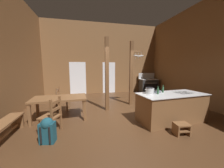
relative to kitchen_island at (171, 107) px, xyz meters
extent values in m
cube|color=#4C301C|center=(-1.43, 0.64, -0.50)|extent=(8.15, 9.27, 0.10)
cube|color=brown|center=(-1.43, 4.95, 1.81)|extent=(8.15, 0.14, 4.53)
cube|color=brown|center=(2.32, 0.64, 1.81)|extent=(0.14, 9.27, 4.53)
cube|color=white|center=(-3.08, 4.87, 0.57)|extent=(1.00, 0.01, 2.05)
cube|color=white|center=(-1.06, 4.87, 0.57)|extent=(0.84, 0.01, 2.05)
cube|color=brown|center=(0.00, 0.00, -0.01)|extent=(2.17, 1.08, 0.88)
cube|color=silver|center=(0.00, 0.00, 0.44)|extent=(2.24, 1.15, 0.02)
cube|color=black|center=(0.47, 0.04, 0.45)|extent=(0.55, 0.44, 0.00)
cube|color=black|center=(-0.04, 0.43, -0.40)|extent=(1.99, 0.21, 0.10)
cube|color=#2D2D2D|center=(1.56, 4.30, 0.00)|extent=(1.16, 0.85, 0.90)
cube|color=black|center=(1.52, 3.92, -0.03)|extent=(0.93, 0.09, 0.52)
cylinder|color=silver|center=(1.52, 3.89, 0.25)|extent=(0.82, 0.10, 0.02)
cube|color=silver|center=(1.56, 4.30, 0.46)|extent=(1.21, 0.90, 0.03)
cube|color=silver|center=(1.59, 4.66, 0.67)|extent=(1.14, 0.14, 0.40)
cylinder|color=black|center=(1.79, 4.12, 0.48)|extent=(0.22, 0.22, 0.01)
cylinder|color=black|center=(1.30, 4.17, 0.48)|extent=(0.22, 0.22, 0.01)
cylinder|color=black|center=(1.82, 4.43, 0.48)|extent=(0.22, 0.22, 0.01)
cylinder|color=black|center=(1.32, 4.47, 0.48)|extent=(0.22, 0.22, 0.01)
cylinder|color=black|center=(1.85, 3.87, 0.37)|extent=(0.05, 0.03, 0.04)
cylinder|color=black|center=(1.63, 3.89, 0.37)|extent=(0.05, 0.03, 0.04)
cylinder|color=black|center=(1.41, 3.91, 0.37)|extent=(0.05, 0.03, 0.04)
cylinder|color=black|center=(1.19, 3.93, 0.37)|extent=(0.05, 0.03, 0.04)
cube|color=brown|center=(-0.60, 2.01, 0.99)|extent=(0.15, 0.15, 2.88)
cube|color=brown|center=(-0.37, 2.00, 1.99)|extent=(0.60, 0.12, 0.06)
cylinder|color=silver|center=(-0.41, 2.00, 1.90)|extent=(0.01, 0.01, 0.17)
cylinder|color=silver|center=(-0.41, 2.00, 1.80)|extent=(0.21, 0.21, 0.04)
cylinder|color=silver|center=(-0.41, 2.00, 1.72)|extent=(0.02, 0.02, 0.14)
cylinder|color=silver|center=(-0.27, 1.99, 1.89)|extent=(0.01, 0.01, 0.19)
cylinder|color=silver|center=(-0.27, 1.99, 1.78)|extent=(0.23, 0.23, 0.04)
cylinder|color=silver|center=(-0.27, 1.99, 1.70)|extent=(0.02, 0.02, 0.14)
cylinder|color=silver|center=(-0.14, 1.98, 1.90)|extent=(0.01, 0.01, 0.17)
cylinder|color=silver|center=(-0.14, 1.98, 1.79)|extent=(0.21, 0.21, 0.04)
cylinder|color=silver|center=(-0.14, 1.98, 1.71)|extent=(0.02, 0.02, 0.14)
cube|color=brown|center=(-1.82, 1.49, 0.99)|extent=(0.14, 0.14, 2.88)
cube|color=brown|center=(-0.29, -0.81, -0.17)|extent=(0.39, 0.32, 0.04)
cube|color=brown|center=(-0.45, -0.79, -0.32)|extent=(0.07, 0.28, 0.26)
cube|color=brown|center=(-0.13, -0.82, -0.32)|extent=(0.07, 0.28, 0.26)
cube|color=brown|center=(-0.29, -0.81, -0.32)|extent=(0.35, 0.31, 0.03)
cube|color=brown|center=(-3.52, 0.98, 0.26)|extent=(1.74, 0.98, 0.06)
cube|color=brown|center=(-4.33, 1.32, -0.11)|extent=(0.08, 0.08, 0.68)
cube|color=brown|center=(-2.75, 1.40, -0.11)|extent=(0.08, 0.08, 0.68)
cube|color=brown|center=(-4.29, 0.55, -0.11)|extent=(0.08, 0.08, 0.68)
cube|color=brown|center=(-2.71, 0.63, -0.11)|extent=(0.08, 0.08, 0.68)
cube|color=brown|center=(-3.57, 1.88, -0.02)|extent=(0.47, 0.47, 0.04)
cube|color=brown|center=(-3.37, 2.05, -0.25)|extent=(0.05, 0.05, 0.41)
cube|color=brown|center=(-3.39, 1.68, -0.25)|extent=(0.05, 0.05, 0.41)
cube|color=brown|center=(-3.74, 2.08, 0.02)|extent=(0.05, 0.05, 0.95)
cube|color=brown|center=(-3.77, 1.70, 0.02)|extent=(0.05, 0.05, 0.95)
cube|color=brown|center=(-3.76, 1.89, 0.39)|extent=(0.06, 0.38, 0.07)
cube|color=brown|center=(-3.76, 1.89, 0.20)|extent=(0.06, 0.38, 0.07)
cube|color=brown|center=(-3.63, 0.08, -0.02)|extent=(0.57, 0.57, 0.04)
cube|color=brown|center=(-3.88, -0.02, -0.25)|extent=(0.07, 0.07, 0.41)
cube|color=brown|center=(-3.73, 0.33, -0.25)|extent=(0.07, 0.07, 0.41)
cube|color=brown|center=(-3.53, -0.17, 0.02)|extent=(0.07, 0.07, 0.95)
cube|color=brown|center=(-3.38, 0.18, 0.02)|extent=(0.07, 0.07, 0.95)
cube|color=brown|center=(-3.45, 0.01, 0.39)|extent=(0.18, 0.36, 0.07)
cube|color=brown|center=(-3.45, 0.01, 0.20)|extent=(0.18, 0.36, 0.07)
cube|color=brown|center=(-4.61, 0.54, -0.25)|extent=(0.31, 0.06, 0.40)
cube|color=brown|center=(-4.61, -0.22, -0.33)|extent=(0.06, 1.45, 0.06)
cube|color=#194756|center=(-3.57, -0.42, -0.21)|extent=(0.35, 0.27, 0.48)
cube|color=#194756|center=(-3.54, -0.29, -0.28)|extent=(0.23, 0.10, 0.17)
cylinder|color=black|center=(-3.68, -0.52, -0.21)|extent=(0.05, 0.05, 0.38)
cylinder|color=black|center=(-3.49, -0.56, -0.21)|extent=(0.05, 0.05, 0.38)
sphere|color=#194756|center=(-3.57, -0.42, 0.01)|extent=(0.32, 0.32, 0.27)
cylinder|color=silver|center=(-0.70, 0.13, 0.55)|extent=(0.25, 0.25, 0.19)
cylinder|color=black|center=(-0.70, 0.13, 0.65)|extent=(0.26, 0.26, 0.01)
cylinder|color=silver|center=(-0.84, 0.13, 0.59)|extent=(0.05, 0.02, 0.02)
cylinder|color=silver|center=(-0.57, 0.13, 0.59)|extent=(0.05, 0.02, 0.02)
cylinder|color=slate|center=(-0.37, 0.23, 0.49)|extent=(0.21, 0.21, 0.07)
cylinder|color=black|center=(-0.37, 0.23, 0.53)|extent=(0.17, 0.17, 0.00)
cylinder|color=#2D5638|center=(-0.16, 0.24, 0.54)|extent=(0.07, 0.07, 0.18)
cylinder|color=#2D5638|center=(-0.16, 0.24, 0.67)|extent=(0.03, 0.03, 0.06)
cylinder|color=#2D5638|center=(-0.48, 0.03, 0.54)|extent=(0.06, 0.06, 0.19)
cylinder|color=#2D5638|center=(-0.48, 0.03, 0.67)|extent=(0.03, 0.03, 0.07)
camera|label=1|loc=(-2.72, -3.39, 1.29)|focal=20.13mm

